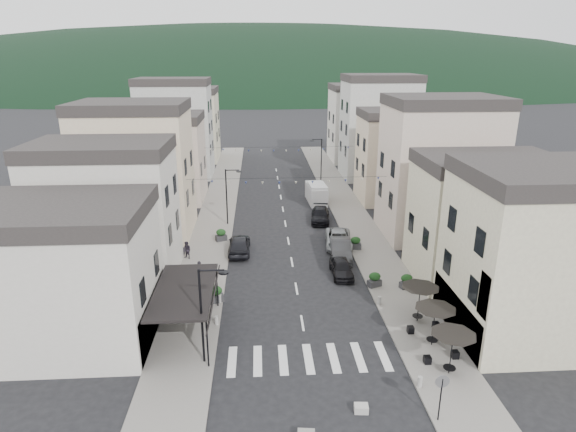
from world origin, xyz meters
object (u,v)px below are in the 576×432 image
Objects in this scene: parked_car_a at (341,268)px; pedestrian_a at (200,272)px; pedestrian_b at (187,250)px; parked_car_e at (239,244)px; parked_car_b at (341,249)px; parked_car_d at (320,215)px; parked_car_c at (339,239)px; delivery_van at (316,193)px.

parked_car_a is 11.32m from pedestrian_a.
parked_car_e is at bearing 49.33° from pedestrian_b.
pedestrian_a is (-11.30, -0.71, 0.30)m from parked_car_a.
parked_car_a is 3.70m from parked_car_b.
parked_car_d is at bearing 69.51° from pedestrian_b.
pedestrian_a reaches higher than parked_car_a.
pedestrian_b is at bearing -136.13° from parked_car_d.
parked_car_e is at bearing -168.02° from parked_car_c.
pedestrian_a is (-2.88, -5.96, 0.16)m from parked_car_e.
delivery_van is at bearing 97.53° from parked_car_c.
pedestrian_b reaches higher than parked_car_e.
parked_car_d is 0.99× the size of parked_car_e.
parked_car_a is 20.46m from delivery_van.
parked_car_d is at bearing -96.47° from delivery_van.
parked_car_a is 2.58× the size of pedestrian_b.
parked_car_c is 13.88m from pedestrian_b.
parked_car_c is at bearing -91.60° from delivery_van.
pedestrian_a is at bearing -176.40° from parked_car_a.
parked_car_c reaches higher than parked_car_d.
parked_car_c is at bearing -173.80° from parked_car_e.
parked_car_c reaches higher than parked_car_a.
pedestrian_a reaches higher than parked_car_c.
parked_car_a is 0.79× the size of delivery_van.
parked_car_e is at bearing -128.22° from parked_car_d.
delivery_van is (0.38, 20.45, 0.49)m from parked_car_a.
parked_car_e is 17.57m from delivery_van.
pedestrian_a is (-11.28, -14.16, 0.29)m from parked_car_d.
parked_car_c is 9.25m from parked_car_e.
delivery_van is (-0.40, 14.23, 0.46)m from parked_car_c.
parked_car_c is 1.07× the size of parked_car_e.
parked_car_d is 2.76× the size of pedestrian_a.
parked_car_b is 0.93× the size of parked_car_c.
pedestrian_b is at bearing -164.61° from parked_car_c.
parked_car_d is (-0.56, 9.79, -0.10)m from parked_car_b.
delivery_van reaches higher than pedestrian_b.
delivery_van reaches higher than parked_car_a.
parked_car_b reaches higher than parked_car_a.
parked_car_c is 1.01× the size of delivery_van.
delivery_van reaches higher than pedestrian_a.
delivery_van is 24.17m from pedestrian_a.
pedestrian_b reaches higher than parked_car_b.
pedestrian_a is at bearing 64.42° from parked_car_e.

